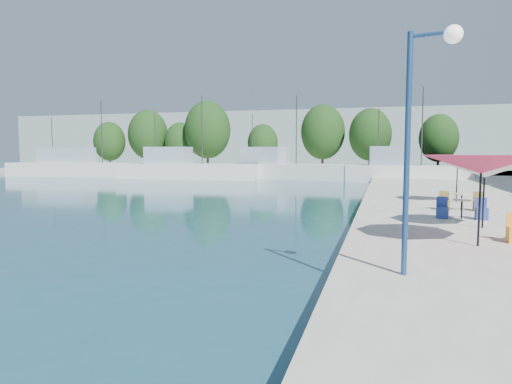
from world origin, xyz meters
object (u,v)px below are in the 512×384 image
(trawler_03, at_px, (280,170))
(street_lamp, at_px, (425,107))
(umbrella_cream, at_px, (458,162))
(trawler_01, at_px, (85,168))
(trawler_02, at_px, (185,170))
(umbrella_pink, at_px, (481,164))
(trawler_04, at_px, (405,172))
(umbrella_white, at_px, (485,170))

(trawler_03, relative_size, street_lamp, 3.40)
(umbrella_cream, bearing_deg, trawler_01, 147.40)
(trawler_02, distance_m, umbrella_pink, 44.52)
(trawler_01, height_order, umbrella_pink, trawler_01)
(trawler_02, relative_size, trawler_04, 1.32)
(umbrella_pink, xyz_separation_m, umbrella_white, (0.74, 3.31, -0.28))
(umbrella_white, distance_m, street_lamp, 7.61)
(trawler_01, height_order, trawler_02, same)
(trawler_04, height_order, umbrella_pink, trawler_04)
(trawler_04, bearing_deg, umbrella_white, -77.91)
(trawler_04, xyz_separation_m, umbrella_white, (1.11, -33.11, 1.50))
(trawler_04, distance_m, umbrella_pink, 36.47)
(trawler_01, xyz_separation_m, umbrella_cream, (41.76, -26.70, 1.63))
(trawler_03, bearing_deg, trawler_04, -2.11)
(trawler_04, height_order, umbrella_cream, trawler_04)
(trawler_01, bearing_deg, trawler_04, -7.75)
(trawler_02, relative_size, umbrella_white, 6.20)
(umbrella_white, bearing_deg, umbrella_cream, 87.51)
(trawler_03, relative_size, umbrella_cream, 6.65)
(trawler_02, distance_m, umbrella_cream, 36.30)
(trawler_04, distance_m, street_lamp, 40.27)
(trawler_03, relative_size, umbrella_white, 6.23)
(trawler_02, height_order, street_lamp, trawler_02)
(trawler_02, relative_size, umbrella_pink, 5.46)
(trawler_03, relative_size, umbrella_pink, 5.50)
(trawler_02, xyz_separation_m, trawler_04, (24.94, -0.15, 0.00))
(trawler_03, bearing_deg, umbrella_pink, -58.68)
(trawler_03, bearing_deg, trawler_01, -165.74)
(umbrella_cream, bearing_deg, umbrella_pink, -95.38)
(trawler_01, distance_m, umbrella_white, 54.31)
(trawler_03, bearing_deg, umbrella_white, -56.02)
(trawler_03, height_order, trawler_04, same)
(trawler_02, distance_m, street_lamp, 46.75)
(umbrella_white, bearing_deg, trawler_01, 139.67)
(trawler_02, height_order, umbrella_pink, trawler_02)
(umbrella_cream, height_order, street_lamp, street_lamp)
(trawler_03, height_order, umbrella_pink, trawler_03)
(trawler_01, distance_m, street_lamp, 57.42)
(umbrella_pink, xyz_separation_m, umbrella_cream, (1.11, 11.75, -0.15))
(umbrella_cream, bearing_deg, trawler_03, 119.08)
(trawler_02, xyz_separation_m, trawler_03, (10.82, 3.22, 0.00))
(trawler_01, xyz_separation_m, umbrella_white, (41.39, -35.14, 1.51))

